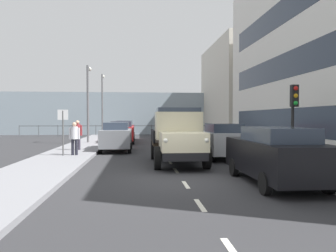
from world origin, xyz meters
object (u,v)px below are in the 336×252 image
(car_red_oppositeside_1, at_px, (122,132))
(lamp_post_far, at_px, (102,99))
(traffic_light_near, at_px, (294,106))
(car_grey_oppositeside_0, at_px, (116,136))
(car_silver_kerbside_1, at_px, (223,140))
(car_maroon_oppositeside_2, at_px, (125,129))
(truck_vintage_cream, at_px, (178,137))
(car_black_kerbside_near, at_px, (275,154))
(pedestrian_strolling, at_px, (74,136))
(lamp_post_promenade, at_px, (88,96))
(street_sign, at_px, (63,124))
(pedestrian_couple_b, at_px, (78,133))

(car_red_oppositeside_1, xyz_separation_m, lamp_post_far, (2.40, -8.83, 3.04))
(traffic_light_near, height_order, lamp_post_far, lamp_post_far)
(car_grey_oppositeside_0, bearing_deg, car_silver_kerbside_1, 143.69)
(traffic_light_near, distance_m, lamp_post_far, 24.09)
(car_silver_kerbside_1, height_order, car_maroon_oppositeside_2, same)
(lamp_post_far, bearing_deg, car_silver_kerbside_1, 112.44)
(truck_vintage_cream, height_order, car_black_kerbside_near, truck_vintage_cream)
(car_silver_kerbside_1, bearing_deg, car_maroon_oppositeside_2, -70.79)
(car_black_kerbside_near, distance_m, pedestrian_strolling, 10.20)
(car_black_kerbside_near, height_order, lamp_post_promenade, lamp_post_promenade)
(street_sign, bearing_deg, pedestrian_couple_b, -93.80)
(pedestrian_couple_b, relative_size, lamp_post_far, 0.27)
(car_silver_kerbside_1, xyz_separation_m, lamp_post_far, (7.84, -18.98, 3.05))
(car_grey_oppositeside_0, bearing_deg, lamp_post_promenade, -66.17)
(car_grey_oppositeside_0, height_order, car_maroon_oppositeside_2, same)
(car_black_kerbside_near, height_order, pedestrian_strolling, pedestrian_strolling)
(car_grey_oppositeside_0, bearing_deg, pedestrian_strolling, 59.49)
(traffic_light_near, bearing_deg, lamp_post_promenade, -50.87)
(pedestrian_couple_b, bearing_deg, car_grey_oppositeside_0, -167.06)
(truck_vintage_cream, bearing_deg, car_red_oppositeside_1, -76.03)
(lamp_post_far, bearing_deg, pedestrian_strolling, 91.72)
(car_silver_kerbside_1, distance_m, lamp_post_promenade, 12.74)
(car_grey_oppositeside_0, xyz_separation_m, pedestrian_couple_b, (2.18, 0.50, 0.26))
(car_grey_oppositeside_0, distance_m, lamp_post_far, 15.48)
(lamp_post_promenade, bearing_deg, truck_vintage_cream, 115.45)
(car_black_kerbside_near, relative_size, car_silver_kerbside_1, 1.20)
(truck_vintage_cream, distance_m, car_red_oppositeside_1, 12.43)
(pedestrian_couple_b, xyz_separation_m, lamp_post_promenade, (0.29, -6.11, 2.49))
(car_silver_kerbside_1, height_order, car_grey_oppositeside_0, same)
(pedestrian_couple_b, distance_m, street_sign, 2.89)
(car_red_oppositeside_1, relative_size, lamp_post_far, 0.66)
(pedestrian_strolling, relative_size, lamp_post_promenade, 0.28)
(truck_vintage_cream, height_order, pedestrian_strolling, truck_vintage_cream)
(pedestrian_couple_b, height_order, traffic_light_near, traffic_light_near)
(car_red_oppositeside_1, bearing_deg, car_grey_oppositeside_0, 90.00)
(car_black_kerbside_near, height_order, car_silver_kerbside_1, same)
(pedestrian_couple_b, bearing_deg, car_black_kerbside_near, 127.90)
(car_red_oppositeside_1, distance_m, traffic_light_near, 15.18)
(street_sign, bearing_deg, lamp_post_promenade, -89.32)
(car_maroon_oppositeside_2, distance_m, lamp_post_promenade, 7.04)
(lamp_post_far, bearing_deg, car_red_oppositeside_1, 105.24)
(car_black_kerbside_near, bearing_deg, traffic_light_near, -122.99)
(car_black_kerbside_near, relative_size, pedestrian_strolling, 2.81)
(car_red_oppositeside_1, bearing_deg, truck_vintage_cream, 103.97)
(truck_vintage_cream, bearing_deg, street_sign, -25.49)
(pedestrian_strolling, relative_size, traffic_light_near, 0.51)
(car_black_kerbside_near, xyz_separation_m, car_red_oppositeside_1, (5.43, -16.44, -0.00))
(truck_vintage_cream, height_order, car_silver_kerbside_1, truck_vintage_cream)
(pedestrian_couple_b, distance_m, lamp_post_far, 15.73)
(pedestrian_couple_b, bearing_deg, street_sign, 86.20)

